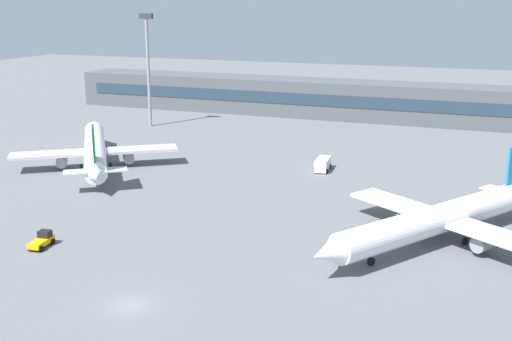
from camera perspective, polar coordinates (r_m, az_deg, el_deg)
name	(u,v)px	position (r m, az deg, el deg)	size (l,w,h in m)	color
ground_plane	(273,191)	(96.00, 1.50, -1.88)	(400.00, 400.00, 0.00)	slate
terminal_building	(363,101)	(157.20, 9.65, 6.24)	(153.33, 12.13, 9.00)	#4C5156
airplane_near	(439,219)	(77.94, 16.17, -4.23)	(25.50, 34.87, 9.79)	white
airplane_mid	(95,149)	(113.50, -14.33, 1.90)	(26.86, 34.70, 10.02)	white
baggage_tug_yellow	(42,240)	(78.63, -18.73, -5.97)	(2.19, 3.76, 1.75)	#F2B20C
service_van_white	(323,164)	(108.06, 6.04, 0.58)	(2.67, 5.35, 2.08)	white
floodlight_tower_west	(148,62)	(146.55, -9.72, 9.63)	(3.20, 0.80, 25.35)	gray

